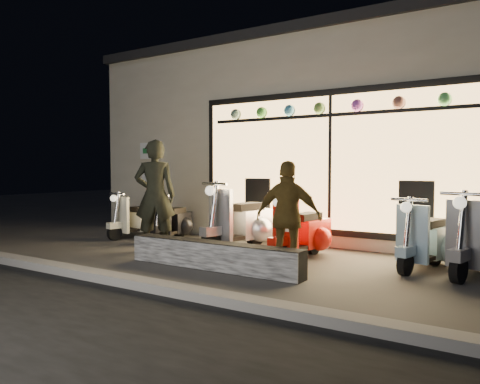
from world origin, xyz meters
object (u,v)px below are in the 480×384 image
object	(u,v)px
scooter_red	(304,232)
man	(155,195)
graffiti_barrier	(213,256)
woman	(288,217)
scooter_silver	(245,222)

from	to	relation	value
scooter_red	man	distance (m)	2.68
graffiti_barrier	woman	distance (m)	1.22
scooter_red	woman	xyz separation A→B (m)	(0.31, -1.20, 0.37)
woman	graffiti_barrier	bearing A→B (deg)	8.46
scooter_silver	man	world-z (taller)	man
graffiti_barrier	woman	bearing A→B (deg)	21.85
scooter_silver	scooter_red	bearing A→B (deg)	2.05
scooter_red	man	xyz separation A→B (m)	(-2.46, -0.90, 0.57)
graffiti_barrier	man	world-z (taller)	man
scooter_silver	man	size ratio (longest dim) A/B	0.84
man	scooter_red	bearing A→B (deg)	164.04
scooter_silver	woman	distance (m)	2.15
graffiti_barrier	scooter_red	distance (m)	1.75
graffiti_barrier	scooter_red	xyz separation A→B (m)	(0.69, 1.60, 0.21)
scooter_red	man	world-z (taller)	man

